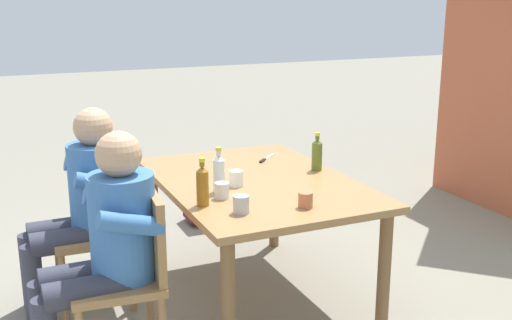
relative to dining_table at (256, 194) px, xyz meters
name	(u,v)px	position (x,y,z in m)	size (l,w,h in m)	color
ground_plane	(256,296)	(0.00, 0.00, -0.66)	(24.00, 24.00, 0.00)	gray
dining_table	(256,194)	(0.00, 0.00, 0.00)	(1.51, 1.05, 0.75)	#A37547
chair_near_right	(132,268)	(0.35, -0.82, -0.17)	(0.48, 0.48, 0.87)	#A37547
chair_near_left	(105,223)	(-0.33, -0.82, -0.17)	(0.46, 0.46, 0.87)	#A37547
person_in_white_shirt	(107,239)	(0.34, -0.93, 0.00)	(0.47, 0.61, 1.18)	#3D70B2
person_in_plaid_shirt	(84,198)	(-0.34, -0.93, 0.00)	(0.47, 0.61, 1.18)	#3D70B2
bottle_olive	(317,154)	(-0.04, 0.42, 0.19)	(0.06, 0.06, 0.24)	#566623
bottle_clear	(219,173)	(0.13, -0.28, 0.20)	(0.06, 0.06, 0.25)	white
bottle_amber	(203,185)	(0.30, -0.43, 0.20)	(0.06, 0.06, 0.25)	#996019
cup_terracotta	(305,200)	(0.54, 0.03, 0.13)	(0.07, 0.07, 0.08)	#BC6B47
cup_glass	(222,191)	(0.23, -0.30, 0.13)	(0.08, 0.08, 0.09)	silver
cup_white	(236,178)	(0.06, -0.15, 0.13)	(0.08, 0.08, 0.09)	white
cup_steel	(241,204)	(0.49, -0.30, 0.13)	(0.08, 0.08, 0.09)	#B2B7BC
table_knife	(266,159)	(-0.40, 0.25, 0.09)	(0.18, 0.19, 0.01)	silver
backpack_by_near_side	(203,200)	(-1.35, 0.14, -0.47)	(0.31, 0.25, 0.39)	maroon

